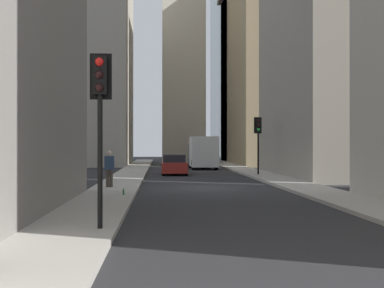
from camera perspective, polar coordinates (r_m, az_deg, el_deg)
name	(u,v)px	position (r m, az deg, el deg)	size (l,w,h in m)	color
ground_plane	(208,187)	(25.52, 1.81, -4.86)	(135.00, 135.00, 0.00)	#262628
sidewalk_right	(117,186)	(25.49, -8.34, -4.70)	(90.00, 2.20, 0.14)	#A8A399
sidewalk_left	(297,185)	(26.31, 11.65, -4.56)	(90.00, 2.20, 0.14)	#A8A399
building_left_far	(275,59)	(59.35, 9.25, 9.39)	(19.94, 10.50, 23.81)	#9E8966
building_right_far	(82,48)	(55.84, -12.16, 10.48)	(13.07, 10.00, 24.76)	#A8A091
church_spire	(183,18)	(64.82, -0.99, 13.87)	(5.70, 5.70, 34.05)	beige
delivery_truck	(203,152)	(45.67, 1.20, -0.94)	(6.46, 2.25, 2.84)	silver
sedan_red	(174,165)	(36.60, -2.02, -2.38)	(4.30, 1.78, 1.42)	maroon
traffic_light_foreground	(100,99)	(12.26, -10.23, 4.98)	(0.43, 0.52, 4.15)	black
traffic_light_midblock	(258,132)	(34.69, 7.41, 1.31)	(0.43, 0.52, 3.86)	black
pedestrian	(109,167)	(24.26, -9.22, -2.56)	(0.26, 0.44, 1.71)	#473D33
discarded_bottle	(123,192)	(20.32, -7.66, -5.36)	(0.07, 0.07, 0.27)	#236033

